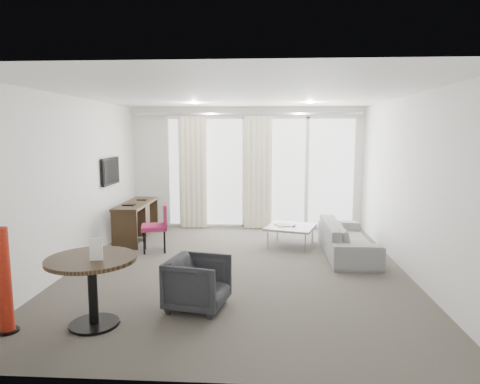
# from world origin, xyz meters

# --- Properties ---
(floor) EXTENTS (5.00, 6.00, 0.00)m
(floor) POSITION_xyz_m (0.00, 0.00, 0.00)
(floor) COLOR #4B473F
(floor) RESTS_ON ground
(ceiling) EXTENTS (5.00, 6.00, 0.00)m
(ceiling) POSITION_xyz_m (0.00, 0.00, 2.60)
(ceiling) COLOR white
(ceiling) RESTS_ON ground
(wall_left) EXTENTS (0.00, 6.00, 2.60)m
(wall_left) POSITION_xyz_m (-2.50, 0.00, 1.30)
(wall_left) COLOR silver
(wall_left) RESTS_ON ground
(wall_right) EXTENTS (0.00, 6.00, 2.60)m
(wall_right) POSITION_xyz_m (2.50, 0.00, 1.30)
(wall_right) COLOR silver
(wall_right) RESTS_ON ground
(wall_front) EXTENTS (5.00, 0.00, 2.60)m
(wall_front) POSITION_xyz_m (0.00, -3.00, 1.30)
(wall_front) COLOR silver
(wall_front) RESTS_ON ground
(window_panel) EXTENTS (4.00, 0.02, 2.38)m
(window_panel) POSITION_xyz_m (0.30, 2.98, 1.20)
(window_panel) COLOR white
(window_panel) RESTS_ON ground
(window_frame) EXTENTS (4.10, 0.06, 2.44)m
(window_frame) POSITION_xyz_m (0.30, 2.97, 1.20)
(window_frame) COLOR white
(window_frame) RESTS_ON ground
(curtain_left) EXTENTS (0.60, 0.20, 2.38)m
(curtain_left) POSITION_xyz_m (-1.15, 2.82, 1.20)
(curtain_left) COLOR beige
(curtain_left) RESTS_ON ground
(curtain_right) EXTENTS (0.60, 0.20, 2.38)m
(curtain_right) POSITION_xyz_m (0.25, 2.82, 1.20)
(curtain_right) COLOR beige
(curtain_right) RESTS_ON ground
(curtain_track) EXTENTS (4.80, 0.04, 0.04)m
(curtain_track) POSITION_xyz_m (0.00, 2.82, 2.45)
(curtain_track) COLOR #B2B2B7
(curtain_track) RESTS_ON ceiling
(downlight_a) EXTENTS (0.12, 0.12, 0.02)m
(downlight_a) POSITION_xyz_m (-0.90, 1.60, 2.59)
(downlight_a) COLOR #FFE0B2
(downlight_a) RESTS_ON ceiling
(downlight_b) EXTENTS (0.12, 0.12, 0.02)m
(downlight_b) POSITION_xyz_m (1.20, 1.60, 2.59)
(downlight_b) COLOR #FFE0B2
(downlight_b) RESTS_ON ceiling
(desk) EXTENTS (0.48, 1.55, 0.72)m
(desk) POSITION_xyz_m (-2.07, 1.69, 0.36)
(desk) COLOR #2F2213
(desk) RESTS_ON floor
(tv) EXTENTS (0.05, 0.80, 0.50)m
(tv) POSITION_xyz_m (-2.46, 1.45, 1.35)
(tv) COLOR black
(tv) RESTS_ON wall_left
(desk_chair) EXTENTS (0.54, 0.52, 0.83)m
(desk_chair) POSITION_xyz_m (-1.51, 0.90, 0.42)
(desk_chair) COLOR #951E4C
(desk_chair) RESTS_ON floor
(round_table) EXTENTS (1.21, 1.21, 0.75)m
(round_table) POSITION_xyz_m (-1.42, -2.01, 0.38)
(round_table) COLOR black
(round_table) RESTS_ON floor
(menu_card) EXTENTS (0.13, 0.05, 0.24)m
(menu_card) POSITION_xyz_m (-1.32, -2.11, 0.72)
(menu_card) COLOR white
(menu_card) RESTS_ON round_table
(red_lamp) EXTENTS (0.29, 0.29, 1.11)m
(red_lamp) POSITION_xyz_m (-2.26, -2.21, 0.55)
(red_lamp) COLOR maroon
(red_lamp) RESTS_ON floor
(tub_armchair) EXTENTS (0.79, 0.78, 0.61)m
(tub_armchair) POSITION_xyz_m (-0.37, -1.48, 0.31)
(tub_armchair) COLOR #242529
(tub_armchair) RESTS_ON floor
(coffee_table) EXTENTS (1.02, 1.02, 0.37)m
(coffee_table) POSITION_xyz_m (0.88, 1.41, 0.18)
(coffee_table) COLOR gray
(coffee_table) RESTS_ON floor
(remote) EXTENTS (0.10, 0.18, 0.02)m
(remote) POSITION_xyz_m (0.94, 1.37, 0.36)
(remote) COLOR black
(remote) RESTS_ON coffee_table
(magazine) EXTENTS (0.33, 0.36, 0.02)m
(magazine) POSITION_xyz_m (0.73, 1.45, 0.36)
(magazine) COLOR gray
(magazine) RESTS_ON coffee_table
(sofa) EXTENTS (0.76, 1.94, 0.57)m
(sofa) POSITION_xyz_m (1.81, 0.88, 0.28)
(sofa) COLOR gray
(sofa) RESTS_ON floor
(terrace_slab) EXTENTS (5.60, 3.00, 0.12)m
(terrace_slab) POSITION_xyz_m (0.30, 4.50, -0.06)
(terrace_slab) COLOR #4D4D50
(terrace_slab) RESTS_ON ground
(rattan_chair_a) EXTENTS (0.51, 0.51, 0.74)m
(rattan_chair_a) POSITION_xyz_m (0.85, 4.10, 0.37)
(rattan_chair_a) COLOR brown
(rattan_chair_a) RESTS_ON terrace_slab
(rattan_chair_b) EXTENTS (0.79, 0.79, 0.88)m
(rattan_chair_b) POSITION_xyz_m (2.16, 4.61, 0.44)
(rattan_chair_b) COLOR brown
(rattan_chair_b) RESTS_ON terrace_slab
(rattan_table) EXTENTS (0.53, 0.53, 0.53)m
(rattan_table) POSITION_xyz_m (1.58, 4.18, 0.27)
(rattan_table) COLOR brown
(rattan_table) RESTS_ON terrace_slab
(balustrade) EXTENTS (5.50, 0.06, 1.05)m
(balustrade) POSITION_xyz_m (0.30, 5.95, 0.50)
(balustrade) COLOR #B2B2B7
(balustrade) RESTS_ON terrace_slab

